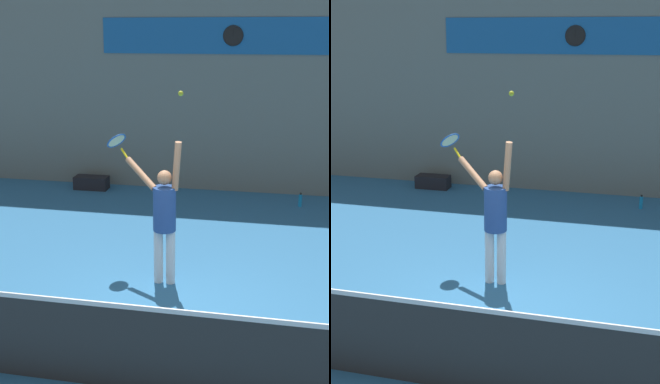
{
  "view_description": "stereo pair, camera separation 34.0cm",
  "coord_description": "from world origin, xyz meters",
  "views": [
    {
      "loc": [
        1.02,
        -5.49,
        3.47
      ],
      "look_at": [
        -0.33,
        1.31,
        1.35
      ],
      "focal_mm": 50.0,
      "sensor_mm": 36.0,
      "label": 1
    },
    {
      "loc": [
        1.35,
        -5.42,
        3.47
      ],
      "look_at": [
        -0.33,
        1.31,
        1.35
      ],
      "focal_mm": 50.0,
      "sensor_mm": 36.0,
      "label": 2
    }
  ],
  "objects": [
    {
      "name": "ground_plane",
      "position": [
        0.0,
        0.0,
        0.0
      ],
      "size": [
        18.0,
        18.0,
        0.0
      ],
      "primitive_type": "plane",
      "color": "teal"
    },
    {
      "name": "back_wall",
      "position": [
        0.0,
        6.05,
        2.5
      ],
      "size": [
        18.0,
        0.1,
        5.0
      ],
      "color": "slate",
      "rests_on": "ground_plane"
    },
    {
      "name": "sponsor_banner",
      "position": [
        0.0,
        5.99,
        3.33
      ],
      "size": [
        5.2,
        0.02,
        0.73
      ],
      "color": "#195B9E"
    },
    {
      "name": "scoreboard_clock",
      "position": [
        0.18,
        5.97,
        3.33
      ],
      "size": [
        0.42,
        0.04,
        0.42
      ],
      "color": "black"
    },
    {
      "name": "court_net",
      "position": [
        0.0,
        -1.1,
        0.5
      ],
      "size": [
        7.17,
        0.07,
        1.06
      ],
      "color": "#333333",
      "rests_on": "ground_plane"
    },
    {
      "name": "tennis_player",
      "position": [
        -0.34,
        1.31,
        1.02
      ],
      "size": [
        0.91,
        0.59,
        2.06
      ],
      "color": "white",
      "rests_on": "ground_plane"
    },
    {
      "name": "tennis_racket",
      "position": [
        -1.13,
        1.81,
        1.91
      ],
      "size": [
        0.4,
        0.38,
        0.36
      ],
      "color": "yellow"
    },
    {
      "name": "tennis_ball",
      "position": [
        -0.11,
        1.26,
        2.68
      ],
      "size": [
        0.07,
        0.07,
        0.07
      ],
      "color": "#CCDB2D"
    },
    {
      "name": "water_bottle",
      "position": [
        1.71,
        5.19,
        0.13
      ],
      "size": [
        0.07,
        0.07,
        0.29
      ],
      "color": "#198CCC",
      "rests_on": "ground_plane"
    },
    {
      "name": "equipment_bag",
      "position": [
        -2.86,
        5.56,
        0.14
      ],
      "size": [
        0.76,
        0.36,
        0.29
      ],
      "color": "black",
      "rests_on": "ground_plane"
    }
  ]
}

